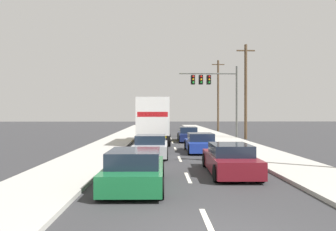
{
  "coord_description": "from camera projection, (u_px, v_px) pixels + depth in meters",
  "views": [
    {
      "loc": [
        -1.09,
        -5.92,
        2.49
      ],
      "look_at": [
        -0.62,
        12.39,
        2.4
      ],
      "focal_mm": 33.07,
      "sensor_mm": 36.0,
      "label": 1
    }
  ],
  "objects": [
    {
      "name": "lane_markings",
      "position": [
        172.0,
        142.0,
        27.08
      ],
      "size": [
        0.14,
        52.0,
        0.01
      ],
      "color": "silver",
      "rests_on": "ground_plane"
    },
    {
      "name": "utility_pole_mid",
      "position": [
        246.0,
        90.0,
        30.35
      ],
      "size": [
        1.8,
        0.28,
        9.31
      ],
      "color": "brown",
      "rests_on": "ground_plane"
    },
    {
      "name": "car_blue",
      "position": [
        201.0,
        143.0,
        20.25
      ],
      "size": [
        1.94,
        4.07,
        1.23
      ],
      "color": "#1E389E",
      "rests_on": "ground_plane"
    },
    {
      "name": "ground_plane",
      "position": [
        171.0,
        139.0,
        30.95
      ],
      "size": [
        140.0,
        140.0,
        0.0
      ],
      "primitive_type": "plane",
      "color": "#333335"
    },
    {
      "name": "box_truck",
      "position": [
        154.0,
        119.0,
        25.61
      ],
      "size": [
        2.68,
        8.3,
        3.7
      ],
      "color": "white",
      "rests_on": "ground_plane"
    },
    {
      "name": "car_maroon",
      "position": [
        230.0,
        160.0,
        12.86
      ],
      "size": [
        1.93,
        4.4,
        1.25
      ],
      "color": "maroon",
      "rests_on": "ground_plane"
    },
    {
      "name": "car_silver",
      "position": [
        151.0,
        147.0,
        17.98
      ],
      "size": [
        2.1,
        4.17,
        1.28
      ],
      "color": "#B7BABF",
      "rests_on": "ground_plane"
    },
    {
      "name": "sidewalk_left",
      "position": [
        112.0,
        143.0,
        25.82
      ],
      "size": [
        3.07,
        80.0,
        0.14
      ],
      "primitive_type": "cube",
      "color": "#B2AFA8",
      "rests_on": "ground_plane"
    },
    {
      "name": "traffic_signal_mast",
      "position": [
        211.0,
        85.0,
        32.15
      ],
      "size": [
        6.12,
        0.69,
        7.47
      ],
      "color": "#595B56",
      "rests_on": "ground_plane"
    },
    {
      "name": "car_navy",
      "position": [
        188.0,
        135.0,
        28.09
      ],
      "size": [
        1.9,
        4.47,
        1.31
      ],
      "color": "#141E4C",
      "rests_on": "ground_plane"
    },
    {
      "name": "car_green",
      "position": [
        135.0,
        170.0,
        10.5
      ],
      "size": [
        2.04,
        4.24,
        1.29
      ],
      "color": "#196B38",
      "rests_on": "ground_plane"
    },
    {
      "name": "utility_pole_far",
      "position": [
        218.0,
        95.0,
        44.33
      ],
      "size": [
        1.8,
        0.28,
        10.18
      ],
      "color": "brown",
      "rests_on": "ground_plane"
    },
    {
      "name": "sidewalk_right",
      "position": [
        233.0,
        143.0,
        26.09
      ],
      "size": [
        3.07,
        80.0,
        0.14
      ],
      "primitive_type": "cube",
      "color": "#B2AFA8",
      "rests_on": "ground_plane"
    }
  ]
}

